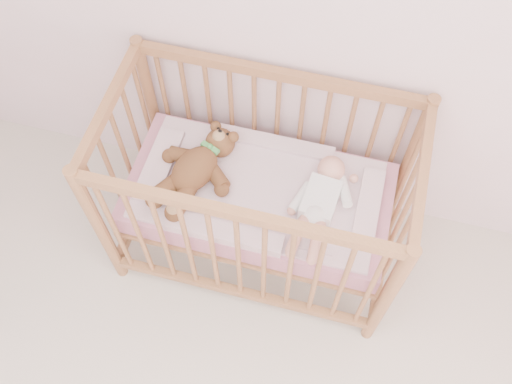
% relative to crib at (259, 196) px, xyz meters
% --- Properties ---
extents(crib, '(1.36, 0.76, 1.00)m').
position_rel_crib_xyz_m(crib, '(0.00, 0.00, 0.00)').
color(crib, '#B77C4D').
rests_on(crib, floor).
extents(mattress, '(1.22, 0.62, 0.13)m').
position_rel_crib_xyz_m(mattress, '(-0.00, 0.00, -0.01)').
color(mattress, '#C97D9A').
rests_on(mattress, crib).
extents(blanket, '(1.10, 0.58, 0.06)m').
position_rel_crib_xyz_m(blanket, '(-0.00, 0.00, 0.06)').
color(blanket, pink).
rests_on(blanket, mattress).
extents(baby, '(0.32, 0.58, 0.14)m').
position_rel_crib_xyz_m(baby, '(0.29, -0.02, 0.14)').
color(baby, white).
rests_on(baby, blanket).
extents(teddy_bear, '(0.56, 0.66, 0.15)m').
position_rel_crib_xyz_m(teddy_bear, '(-0.30, -0.02, 0.15)').
color(teddy_bear, brown).
rests_on(teddy_bear, blanket).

